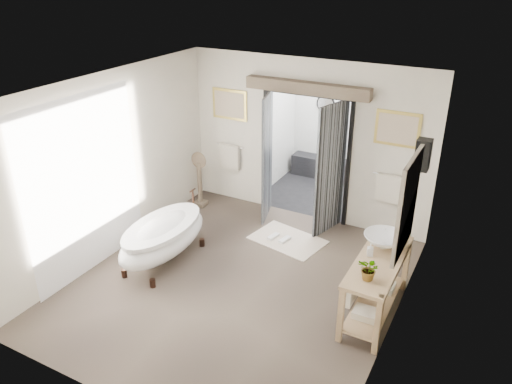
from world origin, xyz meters
TOP-DOWN VIEW (x-y plane):
  - ground_plane at (0.00, 0.00)m, footprint 5.00×5.00m
  - room_shell at (-0.04, -0.12)m, footprint 4.52×5.02m
  - shower_room at (0.00, 3.99)m, footprint 2.22×2.01m
  - back_wall_dressing at (0.00, 2.32)m, footprint 3.82×0.79m
  - clawfoot_tub at (-1.32, -0.01)m, footprint 0.83×1.85m
  - vanity at (1.95, 0.27)m, footprint 0.57×1.60m
  - pedestal_mirror at (-1.92, 1.92)m, footprint 0.32×0.21m
  - rug at (0.14, 1.48)m, footprint 1.33×1.02m
  - slippers at (0.01, 1.42)m, footprint 0.36×0.25m
  - basin at (1.93, 0.62)m, footprint 0.72×0.72m
  - plant at (1.98, -0.21)m, footprint 0.33×0.31m
  - soap_bottle_a at (1.83, 0.33)m, footprint 0.10×0.10m
  - soap_bottle_b at (1.89, 0.86)m, footprint 0.16×0.16m

SIDE VIEW (x-z plane):
  - ground_plane at x=0.00m, z-range 0.00..0.00m
  - rug at x=0.14m, z-range 0.00..0.01m
  - slippers at x=0.01m, z-range 0.01..0.06m
  - clawfoot_tub at x=-1.32m, z-range -0.01..0.89m
  - pedestal_mirror at x=-1.92m, z-range -0.08..1.02m
  - vanity at x=1.95m, z-range 0.08..0.93m
  - shower_room at x=0.00m, z-range -0.35..2.16m
  - soap_bottle_b at x=1.89m, z-range 0.85..1.01m
  - soap_bottle_a at x=1.83m, z-range 0.85..1.02m
  - basin at x=1.93m, z-range 0.85..1.04m
  - plant at x=1.98m, z-range 0.85..1.15m
  - back_wall_dressing at x=0.00m, z-range 0.30..2.82m
  - room_shell at x=-0.04m, z-range 0.40..3.31m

